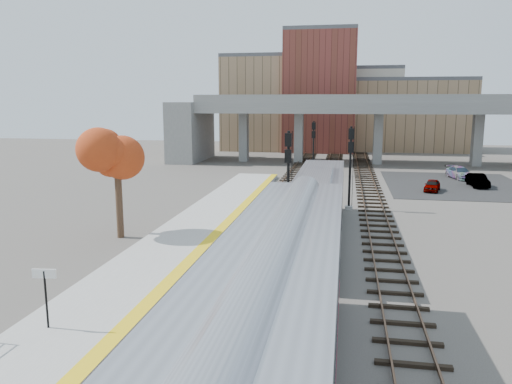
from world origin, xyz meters
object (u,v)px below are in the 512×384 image
(signal_mast_mid, at_px, (350,170))
(car_c, at_px, (460,173))
(car_b, at_px, (478,180))
(signal_mast_far, at_px, (313,150))
(locomotive, at_px, (318,204))
(tree, at_px, (117,154))
(signal_mast_near, at_px, (288,183))
(car_a, at_px, (432,185))

(signal_mast_mid, xyz_separation_m, car_c, (12.37, 18.68, -2.55))
(car_b, bearing_deg, signal_mast_far, 159.95)
(signal_mast_mid, distance_m, car_b, 18.66)
(locomotive, height_order, tree, tree)
(locomotive, bearing_deg, signal_mast_far, 94.35)
(signal_mast_mid, bearing_deg, locomotive, -102.24)
(signal_mast_near, bearing_deg, car_a, 55.17)
(locomotive, bearing_deg, tree, -171.84)
(signal_mast_near, height_order, signal_mast_mid, signal_mast_near)
(car_a, bearing_deg, car_c, 78.44)
(car_a, bearing_deg, locomotive, -103.00)
(signal_mast_mid, bearing_deg, tree, -142.78)
(signal_mast_far, height_order, tree, tree)
(signal_mast_near, relative_size, car_a, 2.03)
(signal_mast_far, distance_m, tree, 31.26)
(signal_mast_near, height_order, car_a, signal_mast_near)
(locomotive, height_order, car_c, locomotive)
(car_a, height_order, car_b, car_b)
(car_b, height_order, car_c, car_b)
(locomotive, bearing_deg, signal_mast_mid, 77.76)
(car_a, bearing_deg, signal_mast_near, -110.13)
(car_a, bearing_deg, tree, -122.50)
(signal_mast_mid, relative_size, signal_mast_far, 1.05)
(signal_mast_far, xyz_separation_m, tree, (-10.39, -29.39, 2.37))
(signal_mast_near, relative_size, car_c, 1.49)
(tree, bearing_deg, car_c, 47.86)
(signal_mast_far, bearing_deg, car_a, -35.29)
(signal_mast_near, height_order, signal_mast_far, signal_mast_near)
(signal_mast_mid, height_order, car_a, signal_mast_mid)
(signal_mast_mid, xyz_separation_m, tree, (-14.49, -11.01, 2.14))
(signal_mast_far, relative_size, tree, 0.88)
(signal_mast_near, relative_size, signal_mast_mid, 1.01)
(car_c, bearing_deg, signal_mast_mid, -137.01)
(locomotive, height_order, signal_mast_mid, signal_mast_mid)
(signal_mast_far, xyz_separation_m, car_c, (16.47, 0.30, -2.32))
(car_b, bearing_deg, car_c, 92.85)
(signal_mast_near, distance_m, tree, 11.15)
(tree, height_order, car_c, tree)
(signal_mast_near, bearing_deg, locomotive, -38.15)
(signal_mast_far, relative_size, car_b, 1.58)
(car_b, bearing_deg, car_a, -148.85)
(signal_mast_mid, relative_size, car_b, 1.66)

